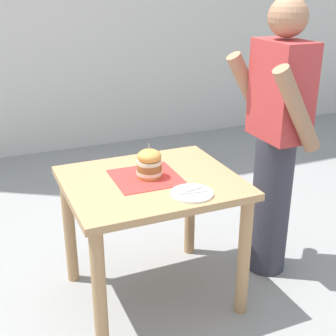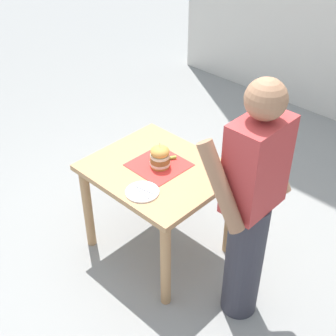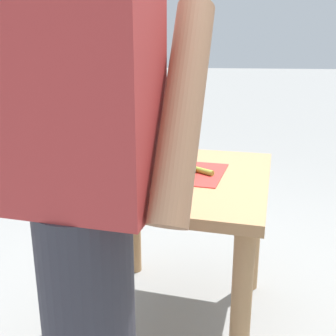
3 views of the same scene
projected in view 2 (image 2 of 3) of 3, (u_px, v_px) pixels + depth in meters
ground_plane at (159, 246)px, 3.67m from camera, size 80.00×80.00×0.00m
patio_table at (158, 184)px, 3.31m from camera, size 0.80×0.93×0.76m
serving_paper at (159, 165)px, 3.26m from camera, size 0.36×0.36×0.00m
sandwich at (160, 157)px, 3.20m from camera, size 0.14×0.14×0.20m
pickle_spear at (170, 158)px, 3.30m from camera, size 0.09×0.07×0.02m
side_plate_with_forks at (142, 192)px, 3.01m from camera, size 0.22×0.22×0.02m
diner_across_table at (251, 207)px, 2.70m from camera, size 0.55×0.35×1.69m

